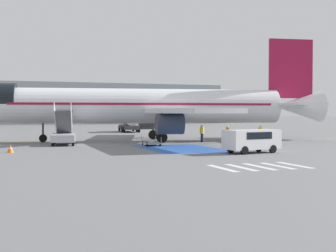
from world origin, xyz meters
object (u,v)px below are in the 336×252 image
object	(u,v)px
baggage_cart	(151,143)
traffic_cone_0	(10,149)
boarding_stairs_forward	(64,135)
service_van_1	(252,139)
airliner	(149,106)
ground_crew_2	(260,132)
fuel_tanker	(129,121)
terminal_building	(3,103)
ground_crew_0	(202,132)
ground_crew_1	(227,133)

from	to	relation	value
baggage_cart	traffic_cone_0	bearing A→B (deg)	22.07
boarding_stairs_forward	baggage_cart	xyz separation A→B (m)	(7.79, -3.80, -0.75)
boarding_stairs_forward	service_van_1	xyz separation A→B (m)	(12.67, -14.34, 0.09)
airliner	ground_crew_2	distance (m)	12.41
fuel_tanker	baggage_cart	distance (m)	32.22
airliner	boarding_stairs_forward	world-z (taller)	airliner
terminal_building	ground_crew_2	bearing A→B (deg)	-73.61
boarding_stairs_forward	traffic_cone_0	bearing A→B (deg)	-114.39
terminal_building	airliner	bearing A→B (deg)	-79.63
fuel_tanker	ground_crew_0	distance (m)	28.56
airliner	ground_crew_2	size ratio (longest dim) A/B	22.71
boarding_stairs_forward	ground_crew_1	xyz separation A→B (m)	(16.15, -3.30, 0.07)
airliner	boarding_stairs_forward	distance (m)	10.54
airliner	traffic_cone_0	world-z (taller)	airliner
service_van_1	traffic_cone_0	xyz separation A→B (m)	(-17.74, 6.69, -0.79)
airliner	ground_crew_2	xyz separation A→B (m)	(10.75, -5.51, -2.85)
traffic_cone_0	terminal_building	size ratio (longest dim) A/B	0.01
ground_crew_2	terminal_building	world-z (taller)	terminal_building
traffic_cone_0	boarding_stairs_forward	bearing A→B (deg)	56.46
ground_crew_1	fuel_tanker	bearing A→B (deg)	-167.63
ground_crew_0	ground_crew_2	bearing A→B (deg)	-136.55
airliner	baggage_cart	distance (m)	7.89
service_van_1	terminal_building	xyz separation A→B (m)	(-18.01, 99.50, 4.54)
ground_crew_2	terminal_building	size ratio (longest dim) A/B	0.01
airliner	ground_crew_0	distance (m)	6.61
ground_crew_2	boarding_stairs_forward	bearing A→B (deg)	68.57
service_van_1	ground_crew_1	xyz separation A→B (m)	(3.48, 11.05, -0.02)
boarding_stairs_forward	ground_crew_0	xyz separation A→B (m)	(14.42, -0.75, 0.08)
service_van_1	terminal_building	distance (m)	101.22
ground_crew_0	ground_crew_2	xyz separation A→B (m)	(6.04, -1.81, -0.05)
baggage_cart	traffic_cone_0	distance (m)	13.42
fuel_tanker	ground_crew_0	bearing A→B (deg)	-82.28
service_van_1	baggage_cart	xyz separation A→B (m)	(-4.88, 10.54, -0.85)
ground_crew_0	terminal_building	xyz separation A→B (m)	(-19.76, 85.90, 4.55)
ground_crew_1	terminal_building	size ratio (longest dim) A/B	0.02
baggage_cart	boarding_stairs_forward	bearing A→B (deg)	-20.60
ground_crew_0	ground_crew_2	world-z (taller)	ground_crew_0
baggage_cart	ground_crew_0	xyz separation A→B (m)	(6.63, 3.05, 0.83)
airliner	terminal_building	xyz separation A→B (m)	(-15.04, 82.21, 1.76)
fuel_tanker	traffic_cone_0	bearing A→B (deg)	-111.44
baggage_cart	airliner	bearing A→B (deg)	-100.45
ground_crew_0	traffic_cone_0	size ratio (longest dim) A/B	3.05
ground_crew_1	traffic_cone_0	bearing A→B (deg)	-70.08
ground_crew_0	ground_crew_1	world-z (taller)	ground_crew_0
boarding_stairs_forward	service_van_1	world-z (taller)	boarding_stairs_forward
ground_crew_0	terminal_building	distance (m)	88.26
fuel_tanker	ground_crew_2	size ratio (longest dim) A/B	4.89
service_van_1	ground_crew_1	world-z (taller)	ground_crew_1
ground_crew_0	ground_crew_1	distance (m)	3.08
boarding_stairs_forward	ground_crew_2	bearing A→B (deg)	2.02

